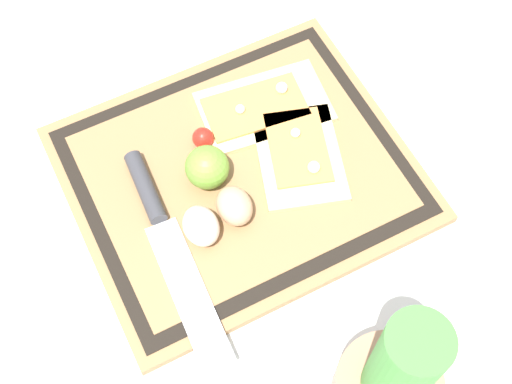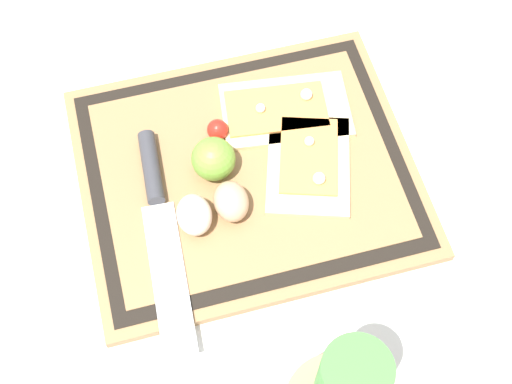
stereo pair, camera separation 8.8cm
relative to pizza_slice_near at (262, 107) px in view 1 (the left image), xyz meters
name	(u,v)px [view 1 (the left image)]	position (x,y,z in m)	size (l,w,h in m)	color
ground_plane	(240,177)	(0.07, 0.07, -0.02)	(6.00, 6.00, 0.00)	silver
cutting_board	(240,174)	(0.07, 0.07, -0.01)	(0.43, 0.36, 0.02)	#997047
pizza_slice_near	(262,107)	(0.00, 0.00, 0.00)	(0.18, 0.12, 0.02)	beige
pizza_slice_far	(299,154)	(-0.01, 0.09, 0.00)	(0.14, 0.17, 0.02)	beige
knife	(159,220)	(0.19, 0.09, 0.00)	(0.05, 0.30, 0.02)	silver
egg_brown	(234,206)	(0.10, 0.12, 0.02)	(0.04, 0.05, 0.04)	tan
egg_pink	(201,226)	(0.15, 0.13, 0.02)	(0.04, 0.05, 0.04)	beige
lime	(207,167)	(0.11, 0.06, 0.02)	(0.06, 0.06, 0.06)	#70A838
cherry_tomato_red	(203,138)	(0.09, 0.01, 0.01)	(0.03, 0.03, 0.03)	red
herb_pot	(392,382)	(0.06, 0.40, 0.06)	(0.11, 0.11, 0.22)	#AD7A5B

